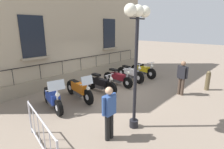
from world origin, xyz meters
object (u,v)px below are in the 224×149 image
object	(u,v)px
motorcycle_black	(101,84)
bollard	(208,80)
motorcycle_orange	(79,89)
motorcycle_blue	(53,99)
lamppost	(137,39)
motorcycle_white	(130,73)
pedestrian_standing	(182,76)
pedestrian_walking	(109,111)
motorcycle_yellow	(143,70)
crowd_barrier	(41,134)
motorcycle_maroon	(118,78)

from	to	relation	value
motorcycle_black	bollard	bearing A→B (deg)	44.82
motorcycle_orange	motorcycle_blue	bearing A→B (deg)	-89.09
lamppost	motorcycle_orange	bearing A→B (deg)	175.32
lamppost	bollard	bearing A→B (deg)	81.37
motorcycle_white	pedestrian_standing	distance (m)	3.21
motorcycle_white	lamppost	bearing A→B (deg)	-52.61
motorcycle_blue	pedestrian_walking	size ratio (longest dim) A/B	1.21
bollard	motorcycle_black	bearing A→B (deg)	-135.18
motorcycle_white	bollard	bearing A→B (deg)	18.05
bollard	pedestrian_standing	xyz separation A→B (m)	(-0.76, -1.55, 0.41)
motorcycle_black	motorcycle_white	bearing A→B (deg)	91.46
motorcycle_black	pedestrian_standing	size ratio (longest dim) A/B	1.24
motorcycle_yellow	motorcycle_blue	bearing A→B (deg)	-91.06
motorcycle_black	motorcycle_white	world-z (taller)	motorcycle_white
motorcycle_black	crowd_barrier	distance (m)	4.58
motorcycle_orange	pedestrian_standing	size ratio (longest dim) A/B	1.35
pedestrian_walking	lamppost	bearing A→B (deg)	80.53
motorcycle_blue	crowd_barrier	world-z (taller)	motorcycle_blue
motorcycle_yellow	pedestrian_walking	size ratio (longest dim) A/B	1.31
motorcycle_orange	motorcycle_maroon	size ratio (longest dim) A/B	1.04
motorcycle_yellow	bollard	world-z (taller)	motorcycle_yellow
pedestrian_standing	motorcycle_black	bearing A→B (deg)	-143.56
motorcycle_maroon	crowd_barrier	size ratio (longest dim) A/B	0.91
motorcycle_maroon	crowd_barrier	xyz separation A→B (m)	(2.09, -5.46, 0.14)
motorcycle_blue	crowd_barrier	distance (m)	2.61
motorcycle_yellow	lamppost	xyz separation A→B (m)	(2.99, -5.33, 2.38)
motorcycle_maroon	pedestrian_walking	bearing A→B (deg)	-52.95
pedestrian_standing	motorcycle_maroon	bearing A→B (deg)	-163.57
motorcycle_blue	bollard	distance (m)	7.51
pedestrian_walking	motorcycle_maroon	bearing A→B (deg)	127.05
crowd_barrier	bollard	bearing A→B (deg)	77.12
motorcycle_maroon	pedestrian_standing	distance (m)	3.31
motorcycle_yellow	motorcycle_orange	bearing A→B (deg)	-91.56
motorcycle_black	crowd_barrier	size ratio (longest dim) A/B	0.87
motorcycle_black	lamppost	bearing A→B (deg)	-26.45
motorcycle_white	crowd_barrier	size ratio (longest dim) A/B	0.94
motorcycle_black	pedestrian_walking	world-z (taller)	pedestrian_walking
motorcycle_maroon	motorcycle_white	world-z (taller)	motorcycle_white
motorcycle_yellow	bollard	xyz separation A→B (m)	(3.81, 0.03, 0.08)
bollard	motorcycle_blue	bearing A→B (deg)	-121.48
motorcycle_blue	motorcycle_white	bearing A→B (deg)	90.07
motorcycle_maroon	lamppost	distance (m)	4.85
motorcycle_orange	motorcycle_maroon	xyz separation A→B (m)	(0.04, 2.62, -0.04)
motorcycle_maroon	motorcycle_white	distance (m)	1.20
motorcycle_orange	motorcycle_black	distance (m)	1.27
pedestrian_walking	motorcycle_yellow	bearing A→B (deg)	114.10
crowd_barrier	pedestrian_walking	size ratio (longest dim) A/B	1.47
motorcycle_blue	motorcycle_white	size ratio (longest dim) A/B	0.88
motorcycle_white	motorcycle_orange	bearing A→B (deg)	-90.22
motorcycle_maroon	pedestrian_walking	distance (m)	4.88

